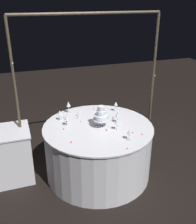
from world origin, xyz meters
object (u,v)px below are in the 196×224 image
Objects in this scene: main_table at (98,150)px; cake_knife at (79,114)px; wine_glass_6 at (117,122)px; wine_glass_2 at (60,113)px; wine_glass_4 at (129,132)px; decorative_arch at (90,71)px; wine_glass_5 at (118,115)px; wine_glass_0 at (116,104)px; tiered_cake at (101,115)px; wine_glass_1 at (68,104)px; side_table at (11,155)px; wine_glass_3 at (67,118)px.

cake_knife is (-0.15, 0.45, 0.38)m from main_table.
main_table is 0.55m from wine_glass_6.
wine_glass_2 reaches higher than wine_glass_4.
wine_glass_4 is at bearing -73.49° from decorative_arch.
wine_glass_5 reaches higher than main_table.
cake_knife is (-0.44, 0.43, -0.12)m from wine_glass_5.
decorative_arch reaches higher than wine_glass_0.
decorative_arch reaches higher than wine_glass_2.
wine_glass_2 is 1.05m from wine_glass_4.
tiered_cake reaches higher than wine_glass_6.
cake_knife is at bearing 108.42° from main_table.
cake_knife is at bearing 145.89° from decorative_arch.
wine_glass_0 is 0.86m from wine_glass_4.
side_table is at bearing -162.83° from wine_glass_1.
tiered_cake reaches higher than wine_glass_4.
wine_glass_4 is at bearing -44.25° from wine_glass_3.
main_table is at bearing -71.58° from cake_knife.
cake_knife is at bearing 9.57° from side_table.
side_table is 4.06× the size of wine_glass_1.
cake_knife is (-0.19, 0.46, -0.16)m from tiered_cake.
decorative_arch is 0.62m from tiered_cake.
decorative_arch is 1.46× the size of main_table.
wine_glass_0 is at bearing 78.53° from wine_glass_4.
wine_glass_1 is at bearing 166.00° from wine_glass_0.
main_table is 9.79× the size of wine_glass_6.
wine_glass_0 is (1.56, 0.10, 0.49)m from side_table.
decorative_arch is 0.78m from wine_glass_6.
wine_glass_0 is 0.85m from wine_glass_2.
decorative_arch is at bearing 130.61° from wine_glass_5.
wine_glass_5 reaches higher than wine_glass_2.
wine_glass_2 is at bearing -159.29° from cake_knife.
wine_glass_4 is at bearing -65.48° from tiered_cake.
wine_glass_1 is at bearing 143.03° from decorative_arch.
wine_glass_2 is 0.82m from wine_glass_6.
main_table is at bearing -63.80° from wine_glass_1.
decorative_arch reaches higher than main_table.
wine_glass_2 is (-0.44, -0.01, -0.55)m from decorative_arch.
wine_glass_3 is 0.39m from cake_knife.
side_table is at bearing 169.54° from wine_glass_5.
wine_glass_3 is 0.87m from wine_glass_4.
main_table is 9.79× the size of wine_glass_3.
tiered_cake is at bearing -21.63° from wine_glass_3.
decorative_arch reaches higher than cake_knife.
wine_glass_3 is at bearing -163.95° from wine_glass_0.
main_table is 0.80m from wine_glass_1.
wine_glass_0 is at bearing 16.05° from wine_glass_3.
wine_glass_3 is at bearing -106.20° from wine_glass_1.
wine_glass_4 reaches higher than cake_knife.
main_table is at bearing -90.20° from decorative_arch.
decorative_arch is 0.70m from wine_glass_3.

